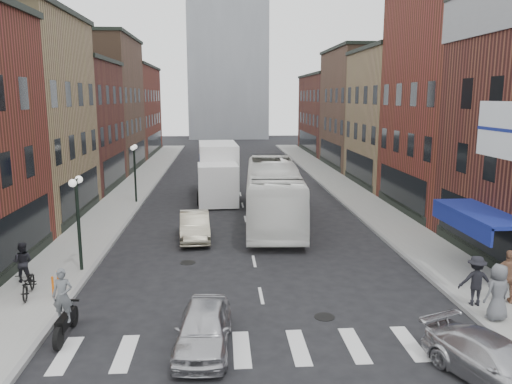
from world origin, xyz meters
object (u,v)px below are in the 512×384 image
ped_right_a (476,281)px  billboard_sign (503,132)px  bike_rack (56,284)px  sedan_left_near (203,328)px  ped_right_c (498,292)px  parked_bicycle (29,283)px  streetlamp_far (135,162)px  curb_car (496,363)px  ped_left_solo (23,262)px  streetlamp_near (77,206)px  ped_right_b (509,277)px  motorcycle_rider (64,306)px  transit_bus (273,193)px  box_truck (218,172)px  sedan_left_far (195,226)px

ped_right_a → billboard_sign: bearing=-126.2°
bike_rack → ped_right_a: 15.14m
sedan_left_near → ped_right_c: size_ratio=2.05×
parked_bicycle → ped_right_c: size_ratio=0.98×
streetlamp_far → curb_car: bearing=-60.8°
curb_car → ped_left_solo: bearing=129.5°
streetlamp_near → ped_left_solo: (-1.90, -1.25, -1.96)m
bike_rack → ped_left_solo: 2.27m
ped_right_a → ped_right_b: size_ratio=0.92×
motorcycle_rider → parked_bicycle: bearing=127.2°
ped_right_c → transit_bus: bearing=-83.3°
motorcycle_rider → bike_rack: bearing=113.8°
billboard_sign → bike_rack: (-16.19, 0.80, -5.58)m
box_truck → ped_right_a: size_ratio=5.14×
box_truck → billboard_sign: bearing=-65.0°
bike_rack → box_truck: box_truck is taller
ped_right_b → sedan_left_near: bearing=30.4°
streetlamp_far → sedan_left_far: 10.50m
parked_bicycle → ped_right_a: (15.94, -1.92, 0.40)m
curb_car → ped_left_solo: ped_left_solo is taller
curb_car → ped_right_a: (1.82, 4.58, 0.44)m
sedan_left_near → sedan_left_far: (-0.85, 11.67, 0.05)m
motorcycle_rider → transit_bus: transit_bus is taller
billboard_sign → ped_right_a: 5.36m
billboard_sign → sedan_left_far: billboard_sign is taller
streetlamp_near → motorcycle_rider: bearing=-79.5°
sedan_left_near → ped_right_b: (10.67, 2.30, 0.45)m
box_truck → ped_right_b: bearing=-66.1°
bike_rack → billboard_sign: bearing=-2.8°
streetlamp_far → parked_bicycle: size_ratio=2.22×
ped_right_b → ped_right_c: 1.74m
transit_bus → ped_right_b: transit_bus is taller
transit_bus → ped_right_a: 14.10m
billboard_sign → box_truck: (-10.26, 19.33, -4.19)m
ped_left_solo → ped_right_b: (17.96, -3.33, 0.16)m
transit_bus → motorcycle_rider: bearing=-115.5°
ped_right_c → box_truck: bearing=-83.3°
curb_car → bike_rack: bearing=131.4°
sedan_left_near → ped_left_solo: ped_left_solo is taller
billboard_sign → streetlamp_far: billboard_sign is taller
transit_bus → ped_left_solo: (-10.90, -9.39, -0.82)m
streetlamp_far → sedan_left_near: streetlamp_far is taller
sedan_left_near → ped_right_a: (9.42, 2.19, 0.38)m
motorcycle_rider → ped_left_solo: bearing=124.5°
motorcycle_rider → ped_left_solo: 5.55m
ped_right_a → ped_right_c: (0.11, -1.20, 0.06)m
transit_bus → sedan_left_near: size_ratio=3.28×
box_truck → ped_right_b: (10.33, -20.41, -0.83)m
ped_right_a → streetlamp_near: bearing=-8.7°
motorcycle_rider → transit_bus: 16.14m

